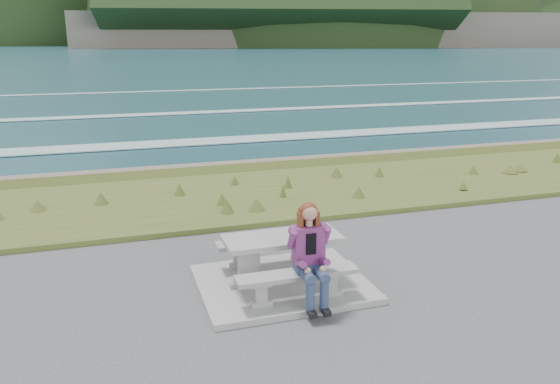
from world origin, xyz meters
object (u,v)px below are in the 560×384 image
(picnic_table, at_px, (282,246))
(bench_seaward, at_px, (270,245))
(bench_landward, at_px, (297,278))
(seated_woman, at_px, (311,269))

(picnic_table, xyz_separation_m, bench_seaward, (0.00, 0.70, -0.23))
(bench_seaward, bearing_deg, picnic_table, -90.00)
(picnic_table, xyz_separation_m, bench_landward, (0.00, -0.70, -0.23))
(bench_landward, relative_size, seated_woman, 1.22)
(bench_landward, bearing_deg, bench_seaward, 90.00)
(picnic_table, height_order, seated_woman, seated_woman)
(bench_seaward, relative_size, seated_woman, 1.22)
(picnic_table, distance_m, bench_seaward, 0.74)
(picnic_table, relative_size, bench_landward, 1.00)
(bench_seaward, xyz_separation_m, seated_woman, (0.16, -1.54, 0.19))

